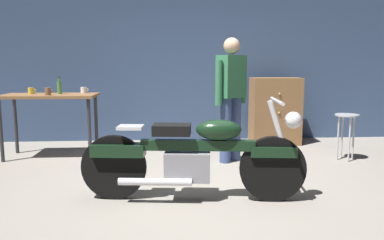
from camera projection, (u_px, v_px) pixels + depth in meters
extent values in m
plane|color=gray|center=(199.00, 190.00, 4.03)|extent=(12.00, 12.00, 0.00)
cube|color=#384C70|center=(185.00, 51.00, 6.57)|extent=(8.00, 0.12, 3.10)
cube|color=brown|center=(49.00, 96.00, 5.37)|extent=(1.30, 0.64, 0.04)
cylinder|color=#2D2D33|center=(1.00, 131.00, 5.14)|extent=(0.05, 0.05, 0.86)
cylinder|color=#2D2D33|center=(89.00, 130.00, 5.22)|extent=(0.05, 0.05, 0.86)
cylinder|color=#2D2D33|center=(16.00, 125.00, 5.65)|extent=(0.05, 0.05, 0.86)
cylinder|color=#2D2D33|center=(96.00, 124.00, 5.73)|extent=(0.05, 0.05, 0.86)
cylinder|color=black|center=(273.00, 169.00, 3.68)|extent=(0.64, 0.14, 0.64)
cylinder|color=black|center=(114.00, 167.00, 3.74)|extent=(0.64, 0.14, 0.64)
cube|color=black|center=(273.00, 151.00, 3.65)|extent=(0.45, 0.19, 0.10)
cube|color=black|center=(118.00, 150.00, 3.71)|extent=(0.54, 0.24, 0.12)
cube|color=gray|center=(187.00, 166.00, 3.71)|extent=(0.46, 0.29, 0.28)
cube|color=black|center=(198.00, 145.00, 3.67)|extent=(1.10, 0.22, 0.10)
ellipsoid|color=black|center=(219.00, 130.00, 3.64)|extent=(0.46, 0.27, 0.20)
cube|color=black|center=(172.00, 130.00, 3.66)|extent=(0.38, 0.28, 0.10)
cube|color=silver|center=(131.00, 127.00, 3.67)|extent=(0.26, 0.23, 0.03)
cylinder|color=silver|center=(280.00, 135.00, 3.63)|extent=(0.27, 0.08, 0.68)
cylinder|color=silver|center=(277.00, 101.00, 3.58)|extent=(0.10, 0.60, 0.03)
sphere|color=silver|center=(293.00, 120.00, 3.60)|extent=(0.16, 0.16, 0.16)
cylinder|color=silver|center=(155.00, 182.00, 3.60)|extent=(0.70, 0.15, 0.07)
cylinder|color=#3D4D7E|center=(235.00, 129.00, 5.25)|extent=(0.15, 0.15, 0.88)
cylinder|color=#3D4D7E|center=(225.00, 130.00, 5.11)|extent=(0.15, 0.15, 0.88)
cube|color=#33724C|center=(231.00, 76.00, 5.07)|extent=(0.43, 0.41, 0.56)
cylinder|color=#33724C|center=(243.00, 82.00, 5.25)|extent=(0.09, 0.09, 0.58)
cylinder|color=#33724C|center=(219.00, 83.00, 4.93)|extent=(0.09, 0.09, 0.58)
sphere|color=tan|center=(232.00, 46.00, 5.02)|extent=(0.22, 0.22, 0.22)
cylinder|color=#B2B2B7|center=(347.00, 115.00, 5.22)|extent=(0.32, 0.32, 0.02)
cylinder|color=#B2B2B7|center=(353.00, 138.00, 5.28)|extent=(0.02, 0.02, 0.62)
cylinder|color=#B2B2B7|center=(342.00, 136.00, 5.38)|extent=(0.02, 0.02, 0.62)
cylinder|color=#B2B2B7|center=(338.00, 138.00, 5.26)|extent=(0.02, 0.02, 0.62)
cylinder|color=#B2B2B7|center=(349.00, 139.00, 5.16)|extent=(0.02, 0.02, 0.62)
cube|color=brown|center=(275.00, 111.00, 6.32)|extent=(0.80, 0.44, 1.10)
sphere|color=tan|center=(280.00, 94.00, 6.05)|extent=(0.04, 0.04, 0.04)
sphere|color=tan|center=(279.00, 113.00, 6.09)|extent=(0.04, 0.04, 0.04)
sphere|color=tan|center=(278.00, 131.00, 6.14)|extent=(0.04, 0.04, 0.04)
cylinder|color=yellow|center=(31.00, 91.00, 5.44)|extent=(0.08, 0.08, 0.09)
torus|color=yellow|center=(34.00, 90.00, 5.44)|extent=(0.05, 0.01, 0.05)
cylinder|color=brown|center=(48.00, 91.00, 5.20)|extent=(0.08, 0.08, 0.10)
torus|color=brown|center=(51.00, 91.00, 5.20)|extent=(0.06, 0.01, 0.06)
cylinder|color=white|center=(84.00, 90.00, 5.61)|extent=(0.08, 0.08, 0.09)
torus|color=white|center=(87.00, 90.00, 5.61)|extent=(0.05, 0.01, 0.05)
cylinder|color=#4C8C4C|center=(59.00, 88.00, 5.41)|extent=(0.06, 0.06, 0.18)
cylinder|color=#4C8C4C|center=(59.00, 80.00, 5.40)|extent=(0.03, 0.03, 0.05)
cylinder|color=black|center=(59.00, 77.00, 5.39)|extent=(0.03, 0.03, 0.01)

